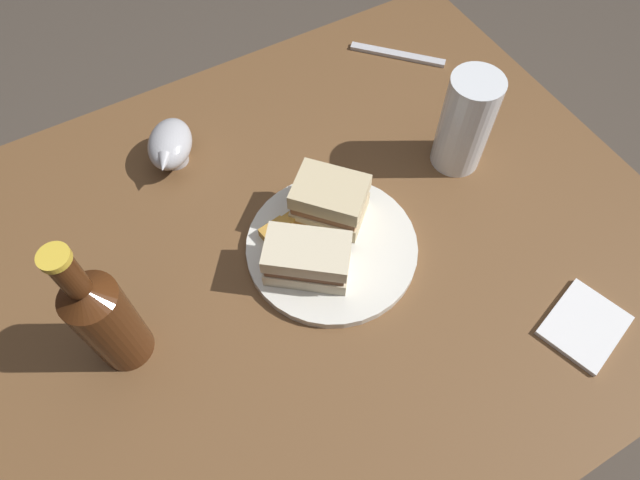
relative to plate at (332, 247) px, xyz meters
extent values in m
plane|color=#4C4238|center=(-0.03, 0.01, -0.72)|extent=(6.00, 6.00, 0.00)
cube|color=brown|center=(-0.03, 0.01, -0.37)|extent=(1.08, 0.87, 0.72)
cylinder|color=silver|center=(0.00, 0.00, 0.00)|extent=(0.25, 0.25, 0.01)
cube|color=beige|center=(0.02, 0.05, 0.02)|extent=(0.13, 0.13, 0.03)
cube|color=#8C5B3D|center=(0.02, 0.05, 0.04)|extent=(0.12, 0.12, 0.02)
cube|color=beige|center=(0.02, 0.05, 0.06)|extent=(0.13, 0.13, 0.03)
cube|color=beige|center=(-0.05, -0.02, 0.02)|extent=(0.13, 0.13, 0.03)
cube|color=brown|center=(-0.05, -0.02, 0.04)|extent=(0.13, 0.12, 0.01)
cube|color=beige|center=(-0.05, -0.02, 0.06)|extent=(0.13, 0.13, 0.03)
cube|color=gold|center=(-0.06, 0.06, 0.02)|extent=(0.04, 0.03, 0.02)
cube|color=gold|center=(-0.03, 0.06, 0.02)|extent=(0.05, 0.02, 0.02)
cube|color=#B77F33|center=(0.00, 0.07, 0.02)|extent=(0.03, 0.05, 0.02)
cube|color=#AD702D|center=(-0.01, 0.05, 0.01)|extent=(0.05, 0.04, 0.01)
cylinder|color=white|center=(0.26, 0.05, 0.08)|extent=(0.08, 0.08, 0.17)
cylinder|color=gold|center=(0.26, 0.05, 0.03)|extent=(0.07, 0.07, 0.07)
cylinder|color=#B7B7BC|center=(-0.14, 0.28, 0.00)|extent=(0.04, 0.04, 0.02)
ellipsoid|color=#B7B7BC|center=(-0.14, 0.28, 0.03)|extent=(0.11, 0.12, 0.05)
ellipsoid|color=#381E0F|center=(-0.14, 0.28, 0.04)|extent=(0.09, 0.10, 0.02)
cone|color=#B7B7BC|center=(-0.16, 0.23, 0.04)|extent=(0.04, 0.04, 0.02)
cylinder|color=#47230F|center=(-0.31, 0.00, 0.07)|extent=(0.07, 0.07, 0.16)
cone|color=#47230F|center=(-0.31, 0.00, 0.16)|extent=(0.07, 0.07, 0.02)
cylinder|color=#47230F|center=(-0.31, 0.00, 0.20)|extent=(0.03, 0.03, 0.06)
cylinder|color=gold|center=(-0.31, 0.00, 0.24)|extent=(0.03, 0.03, 0.01)
cube|color=white|center=(0.24, -0.28, 0.00)|extent=(0.13, 0.12, 0.01)
cube|color=silver|center=(0.32, 0.30, 0.00)|extent=(0.14, 0.14, 0.01)
camera|label=1|loc=(-0.22, -0.35, 0.70)|focal=30.99mm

